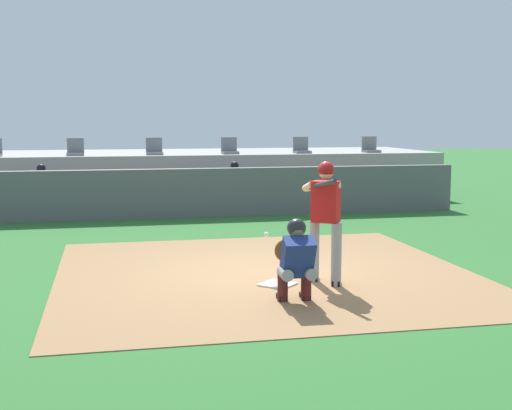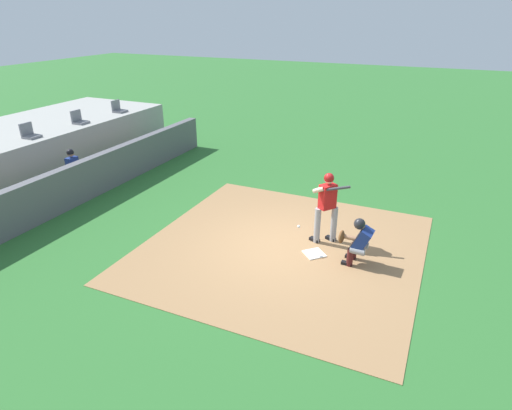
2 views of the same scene
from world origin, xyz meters
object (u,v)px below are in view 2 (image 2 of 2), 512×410
Objects in this scene: batter_at_plate at (327,204)px; stadium_seat_5 at (118,109)px; home_plate at (314,254)px; catcher_crouched at (357,240)px; stadium_seat_3 at (30,134)px; dugout_player_1 at (76,169)px; stadium_seat_4 at (79,120)px.

stadium_seat_5 is at bearing 65.19° from batter_at_plate.
home_plate is 0.26× the size of catcher_crouched.
stadium_seat_3 is (1.08, 10.18, 1.51)m from home_plate.
stadium_seat_5 is at bearing 24.15° from dugout_player_1.
stadium_seat_5 is (4.72, 10.22, 0.50)m from batter_at_plate.
dugout_player_1 is 2.22m from stadium_seat_3.
batter_at_plate is 10.24m from stadium_seat_3.
home_plate is at bearing -96.16° from dugout_player_1.
stadium_seat_4 reaches higher than batter_at_plate.
stadium_seat_3 is at bearing 84.27° from dugout_player_1.
stadium_seat_4 is at bearing 75.95° from batter_at_plate.
stadium_seat_4 is (2.37, 2.03, 0.86)m from dugout_player_1.
stadium_seat_4 is at bearing 40.64° from dugout_player_1.
stadium_seat_4 is at bearing 180.00° from stadium_seat_5.
catcher_crouched is (-0.69, -0.92, -0.43)m from batter_at_plate.
batter_at_plate is 3.76× the size of stadium_seat_5.
catcher_crouched is at bearing -106.26° from stadium_seat_4.
catcher_crouched is 3.58× the size of stadium_seat_4.
stadium_seat_5 is (4.54, 2.03, 0.86)m from dugout_player_1.
catcher_crouched is at bearing -115.93° from stadium_seat_5.
dugout_player_1 is (0.88, 8.14, 0.65)m from home_plate.
stadium_seat_5 is (4.33, 0.00, 0.00)m from stadium_seat_3.
stadium_seat_4 is at bearing 72.29° from home_plate.
batter_at_plate reaches higher than dugout_player_1.
stadium_seat_3 is at bearing 180.00° from stadium_seat_5.
dugout_player_1 is at bearing -139.36° from stadium_seat_4.
home_plate is at bearing -118.02° from stadium_seat_5.
batter_at_plate is at bearing 53.09° from catcher_crouched.
catcher_crouched is 3.58× the size of stadium_seat_3.
stadium_seat_3 is 1.00× the size of stadium_seat_5.
batter_at_plate is 3.76× the size of stadium_seat_4.
stadium_seat_4 reaches higher than dugout_player_1.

